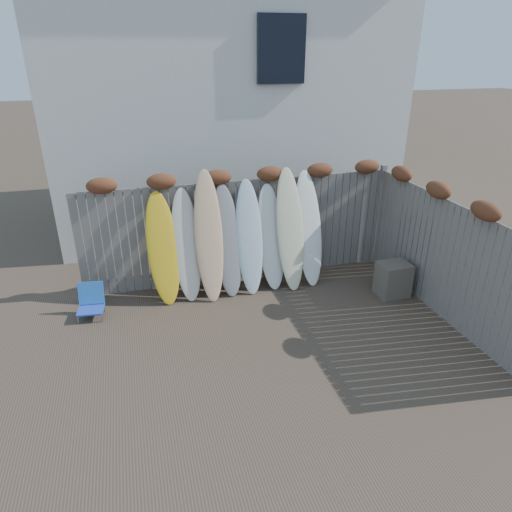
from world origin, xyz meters
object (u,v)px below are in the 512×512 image
object	(u,v)px
wooden_crate	(393,279)
lattice_panel	(415,251)
beach_chair	(91,301)
surfboard_0	(163,249)

from	to	relation	value
wooden_crate	lattice_panel	bearing A→B (deg)	17.94
beach_chair	wooden_crate	xyz separation A→B (m)	(5.38, -0.78, 0.06)
beach_chair	surfboard_0	world-z (taller)	surfboard_0
beach_chair	lattice_panel	bearing A→B (deg)	-5.97
beach_chair	wooden_crate	size ratio (longest dim) A/B	0.88
surfboard_0	wooden_crate	bearing A→B (deg)	-17.85
beach_chair	lattice_panel	distance (m)	5.93
wooden_crate	beach_chair	bearing A→B (deg)	171.79
beach_chair	lattice_panel	size ratio (longest dim) A/B	0.37
beach_chair	lattice_panel	xyz separation A→B (m)	(5.87, -0.61, 0.51)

